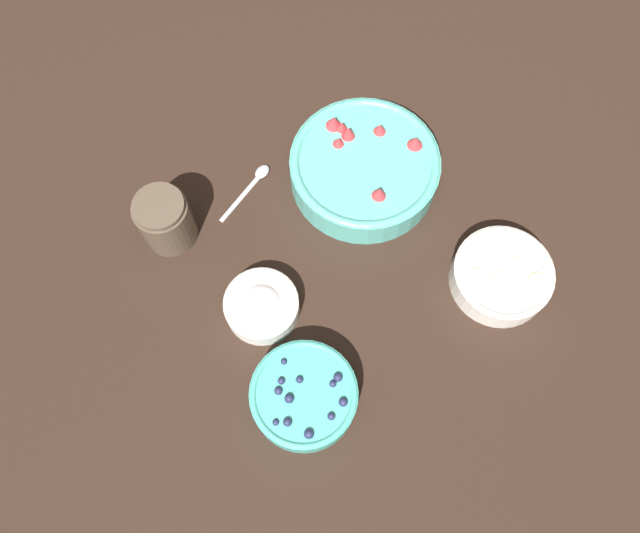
% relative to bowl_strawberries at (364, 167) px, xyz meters
% --- Properties ---
extents(ground_plane, '(4.00, 4.00, 0.00)m').
position_rel_bowl_strawberries_xyz_m(ground_plane, '(-0.11, -0.17, -0.04)').
color(ground_plane, black).
extents(bowl_strawberries, '(0.27, 0.27, 0.09)m').
position_rel_bowl_strawberries_xyz_m(bowl_strawberries, '(0.00, 0.00, 0.00)').
color(bowl_strawberries, '#56B7A8').
rests_on(bowl_strawberries, ground_plane).
extents(bowl_blueberries, '(0.17, 0.17, 0.06)m').
position_rel_bowl_strawberries_xyz_m(bowl_blueberries, '(-0.26, -0.33, -0.01)').
color(bowl_blueberries, '#47AD9E').
rests_on(bowl_blueberries, ground_plane).
extents(bowl_bananas, '(0.17, 0.17, 0.05)m').
position_rel_bowl_strawberries_xyz_m(bowl_bananas, '(0.12, -0.28, -0.01)').
color(bowl_bananas, silver).
rests_on(bowl_bananas, ground_plane).
extents(bowl_cream, '(0.12, 0.12, 0.05)m').
position_rel_bowl_strawberries_xyz_m(bowl_cream, '(-0.26, -0.16, -0.01)').
color(bowl_cream, white).
rests_on(bowl_cream, ground_plane).
extents(jar_chocolate, '(0.09, 0.09, 0.11)m').
position_rel_bowl_strawberries_xyz_m(jar_chocolate, '(-0.36, 0.04, 0.01)').
color(jar_chocolate, brown).
rests_on(jar_chocolate, ground_plane).
extents(spoon, '(0.13, 0.08, 0.01)m').
position_rel_bowl_strawberries_xyz_m(spoon, '(-0.19, 0.07, -0.03)').
color(spoon, '#B2B2B7').
rests_on(spoon, ground_plane).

